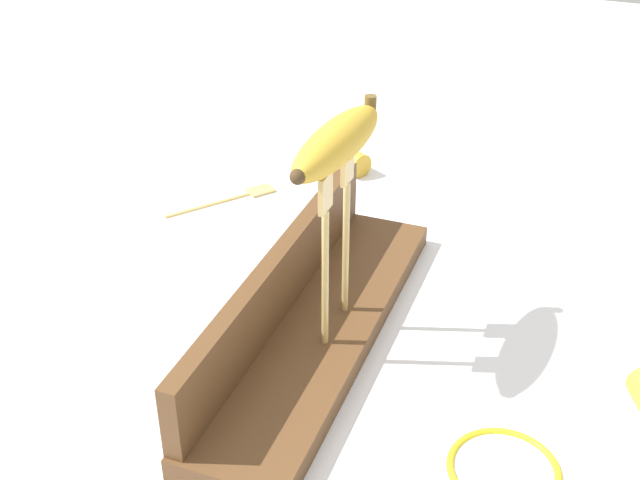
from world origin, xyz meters
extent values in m
plane|color=silver|center=(0.00, 0.00, 0.00)|extent=(3.00, 3.00, 0.00)
cube|color=brown|center=(0.00, 0.00, 0.01)|extent=(0.46, 0.11, 0.02)
cube|color=brown|center=(0.00, 0.05, 0.06)|extent=(0.45, 0.02, 0.07)
cylinder|color=tan|center=(-0.03, -0.02, 0.10)|extent=(0.01, 0.01, 0.15)
cube|color=tan|center=(-0.03, -0.02, 0.19)|extent=(0.03, 0.00, 0.04)
cylinder|color=tan|center=(0.03, -0.02, 0.10)|extent=(0.01, 0.01, 0.15)
cube|color=tan|center=(0.03, -0.02, 0.19)|extent=(0.03, 0.00, 0.04)
ellipsoid|color=gold|center=(0.00, -0.02, 0.23)|extent=(0.17, 0.06, 0.04)
cylinder|color=brown|center=(0.08, -0.02, 0.24)|extent=(0.01, 0.01, 0.02)
sphere|color=#3F2D19|center=(-0.08, -0.01, 0.23)|extent=(0.01, 0.01, 0.01)
cylinder|color=tan|center=(0.22, 0.25, 0.00)|extent=(0.10, 0.08, 0.01)
cube|color=tan|center=(0.28, 0.20, 0.00)|extent=(0.04, 0.04, 0.01)
cylinder|color=gold|center=(0.39, 0.10, 0.02)|extent=(0.06, 0.06, 0.04)
cylinder|color=beige|center=(0.40, 0.12, 0.02)|extent=(0.03, 0.02, 0.03)
torus|color=gold|center=(-0.11, -0.22, 0.00)|extent=(0.10, 0.10, 0.01)
camera|label=1|loc=(-0.64, -0.25, 0.54)|focal=45.97mm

